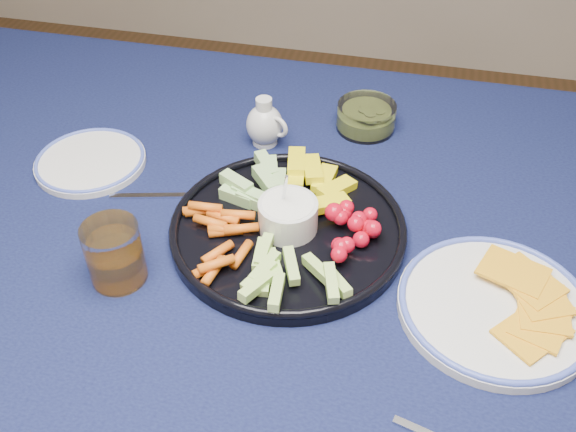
% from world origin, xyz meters
% --- Properties ---
extents(dining_table, '(1.67, 1.07, 0.75)m').
position_xyz_m(dining_table, '(0.00, 0.00, 0.66)').
color(dining_table, '#4B2D19').
rests_on(dining_table, ground).
extents(crudite_platter, '(0.34, 0.34, 0.11)m').
position_xyz_m(crudite_platter, '(-0.04, 0.02, 0.77)').
color(crudite_platter, black).
rests_on(crudite_platter, dining_table).
extents(creamer_pitcher, '(0.08, 0.06, 0.09)m').
position_xyz_m(creamer_pitcher, '(-0.13, 0.24, 0.78)').
color(creamer_pitcher, silver).
rests_on(creamer_pitcher, dining_table).
extents(pickle_bowl, '(0.10, 0.10, 0.05)m').
position_xyz_m(pickle_bowl, '(0.03, 0.32, 0.77)').
color(pickle_bowl, silver).
rests_on(pickle_bowl, dining_table).
extents(cheese_plate, '(0.25, 0.25, 0.03)m').
position_xyz_m(cheese_plate, '(0.25, -0.06, 0.76)').
color(cheese_plate, silver).
rests_on(cheese_plate, dining_table).
extents(juice_tumbler, '(0.08, 0.08, 0.09)m').
position_xyz_m(juice_tumbler, '(-0.24, -0.11, 0.79)').
color(juice_tumbler, silver).
rests_on(juice_tumbler, dining_table).
extents(fork_left, '(0.16, 0.06, 0.00)m').
position_xyz_m(fork_left, '(-0.23, 0.06, 0.75)').
color(fork_left, silver).
rests_on(fork_left, dining_table).
extents(side_plate_extra, '(0.18, 0.18, 0.01)m').
position_xyz_m(side_plate_extra, '(-0.39, 0.11, 0.75)').
color(side_plate_extra, silver).
rests_on(side_plate_extra, dining_table).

